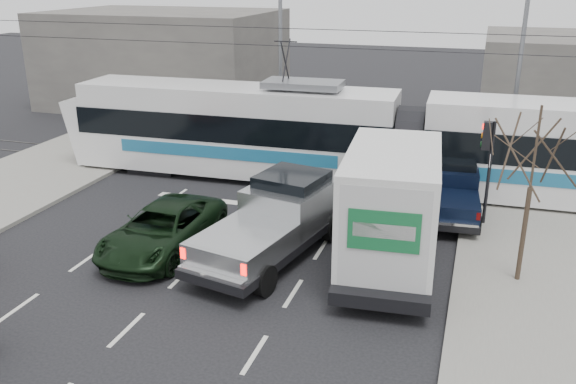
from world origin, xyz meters
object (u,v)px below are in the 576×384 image
(street_lamp_near, at_px, (516,53))
(street_lamp_far, at_px, (277,39))
(tram, at_px, (409,141))
(green_car, at_px, (163,229))
(silver_pickup, at_px, (279,218))
(box_truck, at_px, (392,207))
(bare_tree, at_px, (535,156))
(navy_pickup, at_px, (453,190))
(traffic_signal, at_px, (487,151))

(street_lamp_near, relative_size, street_lamp_far, 1.00)
(tram, bearing_deg, green_car, -130.98)
(silver_pickup, distance_m, box_truck, 3.50)
(street_lamp_near, bearing_deg, box_truck, -106.77)
(street_lamp_far, bearing_deg, green_car, -85.54)
(bare_tree, relative_size, green_car, 0.96)
(bare_tree, xyz_separation_m, box_truck, (-3.69, 0.21, -1.96))
(bare_tree, xyz_separation_m, silver_pickup, (-7.11, -0.15, -2.61))
(street_lamp_near, relative_size, box_truck, 1.18)
(bare_tree, xyz_separation_m, street_lamp_far, (-11.79, 13.50, 1.32))
(street_lamp_near, xyz_separation_m, silver_pickup, (-6.83, -11.65, -3.93))
(bare_tree, bearing_deg, street_lamp_near, 91.42)
(bare_tree, xyz_separation_m, street_lamp_near, (-0.29, 11.50, 1.32))
(street_lamp_far, bearing_deg, box_truck, -58.66)
(tram, bearing_deg, street_lamp_far, 137.94)
(bare_tree, bearing_deg, silver_pickup, -178.77)
(bare_tree, height_order, green_car, bare_tree)
(street_lamp_far, relative_size, navy_pickup, 1.90)
(box_truck, height_order, navy_pickup, box_truck)
(street_lamp_near, distance_m, green_car, 16.90)
(traffic_signal, relative_size, street_lamp_near, 0.40)
(bare_tree, bearing_deg, navy_pickup, 113.87)
(bare_tree, height_order, box_truck, bare_tree)
(street_lamp_far, bearing_deg, tram, -40.24)
(street_lamp_far, height_order, silver_pickup, street_lamp_far)
(street_lamp_near, xyz_separation_m, box_truck, (-3.40, -11.29, -3.28))
(box_truck, bearing_deg, navy_pickup, 66.57)
(traffic_signal, xyz_separation_m, street_lamp_far, (-10.66, 9.50, 2.37))
(traffic_signal, bearing_deg, bare_tree, -74.24)
(silver_pickup, bearing_deg, box_truck, 17.81)
(green_car, bearing_deg, silver_pickup, 16.18)
(street_lamp_far, distance_m, green_car, 15.30)
(bare_tree, distance_m, street_lamp_near, 11.58)
(green_car, bearing_deg, street_lamp_near, 51.59)
(traffic_signal, distance_m, street_lamp_far, 14.47)
(bare_tree, relative_size, street_lamp_far, 0.56)
(silver_pickup, xyz_separation_m, green_car, (-3.53, -0.96, -0.46))
(navy_pickup, bearing_deg, traffic_signal, -43.14)
(tram, height_order, silver_pickup, tram)
(traffic_signal, height_order, tram, tram)
(traffic_signal, height_order, navy_pickup, traffic_signal)
(silver_pickup, distance_m, green_car, 3.69)
(bare_tree, distance_m, navy_pickup, 5.96)
(silver_pickup, relative_size, box_truck, 0.91)
(street_lamp_near, height_order, tram, street_lamp_near)
(tram, height_order, navy_pickup, tram)
(traffic_signal, xyz_separation_m, navy_pickup, (-0.99, 0.80, -1.78))
(green_car, bearing_deg, navy_pickup, 35.72)
(box_truck, xyz_separation_m, green_car, (-6.96, -1.32, -1.11))
(street_lamp_near, relative_size, tram, 0.32)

